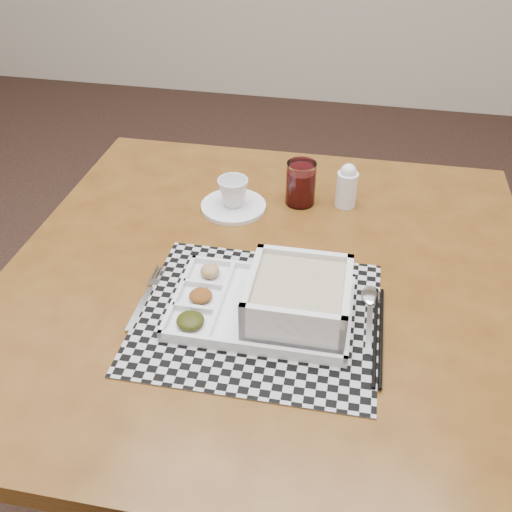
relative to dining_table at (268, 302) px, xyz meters
The scene contains 11 objects.
floor 1.06m from the dining_table, 153.34° to the left, with size 5.00×5.00×0.00m, color black.
dining_table is the anchor object (origin of this frame).
placemat 0.15m from the dining_table, 87.29° to the right, with size 0.43×0.37×0.00m, color #A9A9B1.
serving_tray 0.18m from the dining_table, 65.91° to the right, with size 0.32×0.23×0.09m.
fork 0.25m from the dining_table, 149.91° to the right, with size 0.02×0.19×0.00m.
spoon 0.23m from the dining_table, 14.17° to the right, with size 0.04×0.18×0.01m.
chopsticks 0.27m from the dining_table, 32.51° to the right, with size 0.02×0.24×0.01m.
saucer 0.26m from the dining_table, 119.80° to the left, with size 0.15×0.15×0.01m, color white.
cup 0.28m from the dining_table, 119.80° to the left, with size 0.07×0.07×0.07m, color white.
juice_glass 0.30m from the dining_table, 85.07° to the left, with size 0.07×0.07×0.10m.
creamer_bottle 0.34m from the dining_table, 65.60° to the left, with size 0.05×0.05×0.11m.
Camera 1 is at (0.86, -1.22, 1.48)m, focal length 40.00 mm.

